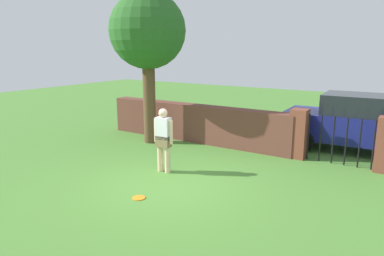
# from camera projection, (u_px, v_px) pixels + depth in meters

# --- Properties ---
(ground_plane) EXTENTS (40.00, 40.00, 0.00)m
(ground_plane) POSITION_uv_depth(u_px,v_px,m) (168.00, 183.00, 8.26)
(ground_plane) COLOR #4C8433
(brick_wall) EXTENTS (6.67, 0.50, 1.23)m
(brick_wall) POSITION_uv_depth(u_px,v_px,m) (196.00, 123.00, 11.85)
(brick_wall) COLOR brown
(brick_wall) RESTS_ON ground
(tree) EXTENTS (2.39, 2.39, 4.78)m
(tree) POSITION_uv_depth(u_px,v_px,m) (148.00, 33.00, 11.08)
(tree) COLOR brown
(tree) RESTS_ON ground
(person) EXTENTS (0.54, 0.24, 1.62)m
(person) POSITION_uv_depth(u_px,v_px,m) (163.00, 137.00, 8.82)
(person) COLOR beige
(person) RESTS_ON ground
(fence_gate) EXTENTS (2.61, 0.44, 1.40)m
(fence_gate) POSITION_uv_depth(u_px,v_px,m) (340.00, 139.00, 9.45)
(fence_gate) COLOR brown
(fence_gate) RESTS_ON ground
(car) EXTENTS (4.26, 2.05, 1.72)m
(car) POSITION_uv_depth(u_px,v_px,m) (358.00, 123.00, 10.66)
(car) COLOR navy
(car) RESTS_ON ground
(frisbee_orange) EXTENTS (0.27, 0.27, 0.02)m
(frisbee_orange) POSITION_uv_depth(u_px,v_px,m) (139.00, 198.00, 7.43)
(frisbee_orange) COLOR orange
(frisbee_orange) RESTS_ON ground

